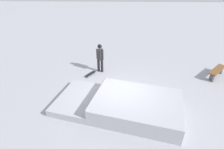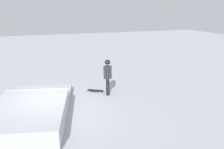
% 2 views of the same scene
% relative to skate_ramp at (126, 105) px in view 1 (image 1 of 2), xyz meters
% --- Properties ---
extents(ground_plane, '(60.00, 60.00, 0.00)m').
position_rel_skate_ramp_xyz_m(ground_plane, '(0.21, -0.84, -0.32)').
color(ground_plane, '#A8AAB2').
extents(skate_ramp, '(5.88, 3.86, 0.74)m').
position_rel_skate_ramp_xyz_m(skate_ramp, '(0.00, 0.00, 0.00)').
color(skate_ramp, '#B0B3BB').
rests_on(skate_ramp, ground).
extents(skater, '(0.43, 0.43, 1.73)m').
position_rel_skate_ramp_xyz_m(skater, '(1.42, -3.54, 0.69)').
color(skater, black).
rests_on(skater, ground).
extents(skateboard, '(0.59, 0.78, 0.09)m').
position_rel_skate_ramp_xyz_m(skateboard, '(1.97, -3.08, -0.24)').
color(skateboard, black).
rests_on(skateboard, ground).
extents(park_bench, '(1.39, 1.43, 0.48)m').
position_rel_skate_ramp_xyz_m(park_bench, '(-5.25, -3.15, 0.04)').
color(park_bench, brown).
rests_on(park_bench, ground).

